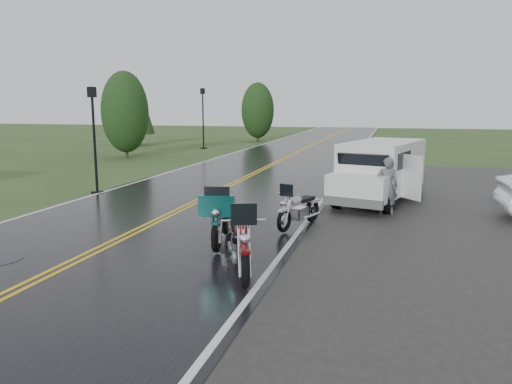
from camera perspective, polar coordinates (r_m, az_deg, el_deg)
ground at (r=11.40m, az=-16.54°, el=-5.99°), size 120.00×120.00×0.00m
road at (r=20.38m, az=-1.67°, el=1.38°), size 8.00×100.00×0.04m
motorcycle_red at (r=8.18m, az=-1.31°, el=-6.79°), size 1.64×2.50×1.39m
motorcycle_teal at (r=10.17m, az=-4.57°, el=-3.55°), size 1.21×2.41×1.36m
motorcycle_silver at (r=11.79m, az=3.24°, el=-2.22°), size 1.29×2.05×1.14m
van_white at (r=14.86m, az=9.33°, el=1.77°), size 3.10×5.27×1.95m
person_at_van at (r=14.28m, az=14.74°, el=0.55°), size 0.59×0.39×1.60m
lamp_post_near_left at (r=18.04m, az=-17.98°, el=5.63°), size 0.32×0.32×3.69m
lamp_post_far_left at (r=35.29m, az=-6.07°, el=8.36°), size 0.36×0.36×4.24m
tree_left_mid at (r=30.16m, az=-14.70°, el=7.87°), size 2.73×2.73×4.27m
tree_left_far at (r=42.12m, az=0.20°, el=8.63°), size 2.72×2.72×4.19m
pine_left_far at (r=39.01m, az=-13.34°, el=8.90°), size 2.42×2.42×5.05m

